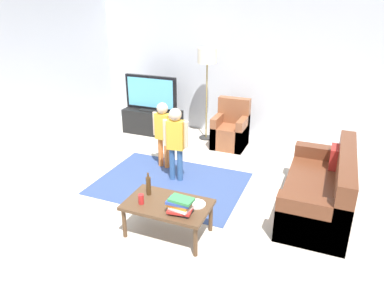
{
  "coord_description": "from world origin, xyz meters",
  "views": [
    {
      "loc": [
        1.83,
        -3.89,
        2.66
      ],
      "look_at": [
        0.0,
        0.6,
        0.65
      ],
      "focal_mm": 33.6,
      "sensor_mm": 36.0,
      "label": 1
    }
  ],
  "objects": [
    {
      "name": "ground",
      "position": [
        0.0,
        0.0,
        0.0
      ],
      "size": [
        7.8,
        7.8,
        0.0
      ],
      "primitive_type": "plane",
      "color": "beige"
    },
    {
      "name": "wall_back",
      "position": [
        0.0,
        3.0,
        1.35
      ],
      "size": [
        6.0,
        0.12,
        2.7
      ],
      "primitive_type": "cube",
      "color": "silver",
      "rests_on": "ground"
    },
    {
      "name": "area_rug",
      "position": [
        -0.31,
        0.47,
        0.0
      ],
      "size": [
        2.2,
        1.6,
        0.01
      ],
      "primitive_type": "cube",
      "color": "#33477A",
      "rests_on": "ground"
    },
    {
      "name": "tv_stand",
      "position": [
        -1.57,
        2.3,
        0.24
      ],
      "size": [
        1.2,
        0.44,
        0.5
      ],
      "color": "black",
      "rests_on": "ground"
    },
    {
      "name": "tv",
      "position": [
        -1.57,
        2.28,
        0.85
      ],
      "size": [
        1.1,
        0.28,
        0.71
      ],
      "color": "black",
      "rests_on": "tv_stand"
    },
    {
      "name": "couch",
      "position": [
        1.88,
        0.55,
        0.29
      ],
      "size": [
        0.8,
        1.8,
        0.86
      ],
      "color": "brown",
      "rests_on": "ground"
    },
    {
      "name": "armchair",
      "position": [
        0.12,
        2.26,
        0.3
      ],
      "size": [
        0.6,
        0.6,
        0.9
      ],
      "color": "brown",
      "rests_on": "ground"
    },
    {
      "name": "floor_lamp",
      "position": [
        -0.45,
        2.45,
        1.54
      ],
      "size": [
        0.36,
        0.36,
        1.78
      ],
      "color": "#262626",
      "rests_on": "ground"
    },
    {
      "name": "child_near_tv",
      "position": [
        -0.66,
        0.96,
        0.67
      ],
      "size": [
        0.37,
        0.18,
        1.11
      ],
      "color": "orange",
      "rests_on": "ground"
    },
    {
      "name": "child_center",
      "position": [
        -0.27,
        0.62,
        0.7
      ],
      "size": [
        0.39,
        0.19,
        1.16
      ],
      "color": "#33598C",
      "rests_on": "ground"
    },
    {
      "name": "coffee_table",
      "position": [
        0.21,
        -0.67,
        0.37
      ],
      "size": [
        1.0,
        0.6,
        0.42
      ],
      "color": "#513823",
      "rests_on": "ground"
    },
    {
      "name": "book_stack",
      "position": [
        0.43,
        -0.79,
        0.52
      ],
      "size": [
        0.3,
        0.22,
        0.19
      ],
      "color": "black",
      "rests_on": "coffee_table"
    },
    {
      "name": "bottle",
      "position": [
        -0.09,
        -0.57,
        0.54
      ],
      "size": [
        0.06,
        0.06,
        0.29
      ],
      "color": "#4C3319",
      "rests_on": "coffee_table"
    },
    {
      "name": "tv_remote",
      "position": [
        0.26,
        -0.55,
        0.43
      ],
      "size": [
        0.17,
        0.06,
        0.02
      ],
      "primitive_type": "cube",
      "rotation": [
        0.0,
        0.0,
        0.1
      ],
      "color": "black",
      "rests_on": "coffee_table"
    },
    {
      "name": "soda_can",
      "position": [
        -0.07,
        -0.79,
        0.48
      ],
      "size": [
        0.07,
        0.07,
        0.12
      ],
      "primitive_type": "cylinder",
      "color": "red",
      "rests_on": "coffee_table"
    },
    {
      "name": "plate",
      "position": [
        0.53,
        -0.57,
        0.43
      ],
      "size": [
        0.22,
        0.22,
        0.02
      ],
      "color": "white",
      "rests_on": "coffee_table"
    }
  ]
}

